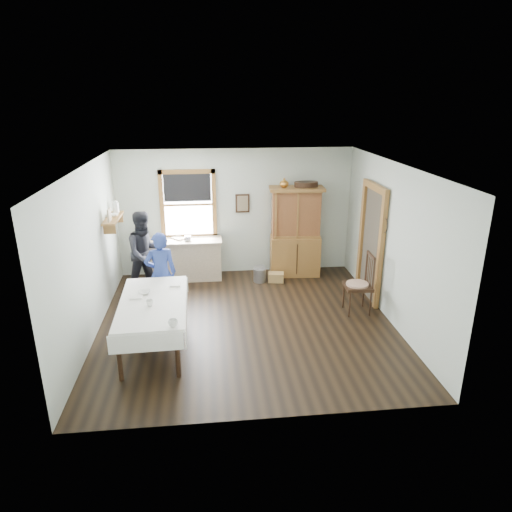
% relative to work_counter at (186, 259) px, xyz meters
% --- Properties ---
extents(room, '(5.01, 5.01, 2.70)m').
position_rel_work_counter_xyz_m(room, '(1.08, -2.18, 0.92)').
color(room, black).
rests_on(room, ground).
extents(window, '(1.18, 0.07, 1.48)m').
position_rel_work_counter_xyz_m(window, '(0.08, 0.28, 1.20)').
color(window, white).
rests_on(window, room).
extents(doorway, '(0.09, 1.14, 2.22)m').
position_rel_work_counter_xyz_m(doorway, '(3.54, -1.33, 0.73)').
color(doorway, '#443D31').
rests_on(doorway, room).
extents(wall_shelf, '(0.24, 1.00, 0.44)m').
position_rel_work_counter_xyz_m(wall_shelf, '(-1.29, -0.64, 1.14)').
color(wall_shelf, olive).
rests_on(wall_shelf, room).
extents(framed_picture, '(0.30, 0.04, 0.40)m').
position_rel_work_counter_xyz_m(framed_picture, '(1.23, 0.28, 1.12)').
color(framed_picture, black).
rests_on(framed_picture, room).
extents(rug_beater, '(0.01, 0.27, 0.27)m').
position_rel_work_counter_xyz_m(rug_beater, '(3.53, -1.88, 1.29)').
color(rug_beater, black).
rests_on(rug_beater, room).
extents(work_counter, '(1.51, 0.58, 0.87)m').
position_rel_work_counter_xyz_m(work_counter, '(0.00, 0.00, 0.00)').
color(work_counter, tan).
rests_on(work_counter, room).
extents(china_hutch, '(1.17, 0.62, 1.93)m').
position_rel_work_counter_xyz_m(china_hutch, '(2.34, -0.02, 0.53)').
color(china_hutch, olive).
rests_on(china_hutch, room).
extents(dining_table, '(1.09, 1.99, 0.79)m').
position_rel_work_counter_xyz_m(dining_table, '(-0.40, -2.81, -0.04)').
color(dining_table, white).
rests_on(dining_table, room).
extents(spindle_chair, '(0.54, 0.54, 1.11)m').
position_rel_work_counter_xyz_m(spindle_chair, '(3.11, -1.96, 0.12)').
color(spindle_chair, black).
rests_on(spindle_chair, room).
extents(pail, '(0.31, 0.31, 0.29)m').
position_rel_work_counter_xyz_m(pail, '(1.53, -0.35, -0.29)').
color(pail, gray).
rests_on(pail, room).
extents(wicker_basket, '(0.35, 0.28, 0.19)m').
position_rel_work_counter_xyz_m(wicker_basket, '(1.87, -0.39, -0.34)').
color(wicker_basket, tan).
rests_on(wicker_basket, room).
extents(woman_blue, '(0.57, 0.43, 1.41)m').
position_rel_work_counter_xyz_m(woman_blue, '(-0.38, -1.63, 0.27)').
color(woman_blue, navy).
rests_on(woman_blue, room).
extents(figure_dark, '(0.94, 0.87, 1.54)m').
position_rel_work_counter_xyz_m(figure_dark, '(-0.74, -0.67, 0.34)').
color(figure_dark, black).
rests_on(figure_dark, room).
extents(table_cup_a, '(0.14, 0.14, 0.10)m').
position_rel_work_counter_xyz_m(table_cup_a, '(-0.04, -3.66, 0.40)').
color(table_cup_a, white).
rests_on(table_cup_a, dining_table).
extents(table_cup_b, '(0.11, 0.11, 0.10)m').
position_rel_work_counter_xyz_m(table_cup_b, '(-0.42, -2.98, 0.40)').
color(table_cup_b, white).
rests_on(table_cup_b, dining_table).
extents(table_bowl, '(0.23, 0.23, 0.05)m').
position_rel_work_counter_xyz_m(table_bowl, '(-0.55, -2.52, 0.38)').
color(table_bowl, white).
rests_on(table_bowl, dining_table).
extents(counter_book, '(0.30, 0.30, 0.02)m').
position_rel_work_counter_xyz_m(counter_book, '(-0.22, 0.02, 0.45)').
color(counter_book, '#76674E').
rests_on(counter_book, work_counter).
extents(counter_bowl, '(0.25, 0.25, 0.06)m').
position_rel_work_counter_xyz_m(counter_bowl, '(-0.53, 0.10, 0.46)').
color(counter_bowl, white).
rests_on(counter_bowl, work_counter).
extents(shelf_bowl, '(0.22, 0.22, 0.05)m').
position_rel_work_counter_xyz_m(shelf_bowl, '(-1.29, -0.63, 1.16)').
color(shelf_bowl, white).
rests_on(shelf_bowl, wall_shelf).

